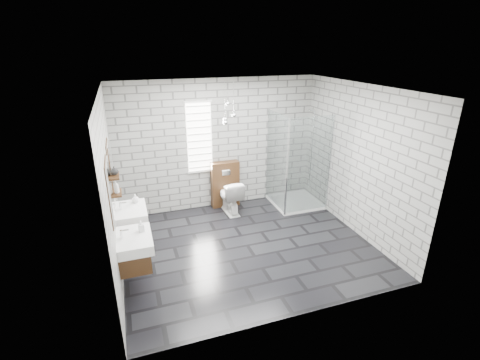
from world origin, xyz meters
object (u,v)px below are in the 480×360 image
cistern_panel (225,184)px  vanity_right (129,214)px  vanity_left (132,242)px  toilet (230,196)px  shower_enclosure (295,185)px

cistern_panel → vanity_right: bearing=-146.6°
vanity_left → vanity_right: bearing=90.0°
cistern_panel → toilet: size_ratio=1.39×
vanity_left → shower_enclosure: (3.41, 1.72, -0.25)m
vanity_left → shower_enclosure: bearing=26.8°
vanity_left → cistern_panel: 3.02m
vanity_right → shower_enclosure: (3.41, 0.81, -0.25)m
vanity_right → toilet: bearing=25.9°
vanity_right → cistern_panel: bearing=33.4°
vanity_left → toilet: bearing=43.2°
vanity_right → toilet: (2.01, 0.97, -0.40)m
vanity_left → cistern_panel: vanity_left is taller
toilet → cistern_panel: bearing=-93.2°
vanity_left → toilet: (2.01, 1.88, -0.40)m
vanity_right → cistern_panel: 2.42m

